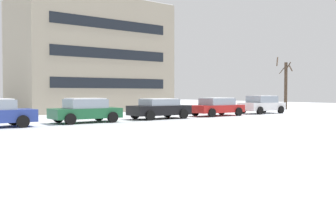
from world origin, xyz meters
The scene contains 6 objects.
parked_car_green centered at (9.16, 9.04, 0.74)m, with size 4.09×2.20×1.46m.
parked_car_black centered at (14.57, 8.99, 0.72)m, with size 4.24×2.20×1.39m.
parked_car_red centered at (19.98, 8.91, 0.72)m, with size 4.29×2.18×1.40m.
parked_car_white centered at (25.38, 8.96, 0.77)m, with size 4.15×2.16×1.54m.
tree_far_left centered at (33.53, 12.43, 2.75)m, with size 1.94×1.98×5.61m.
building_far_right centered at (16.00, 22.31, 5.26)m, with size 14.13×8.57×10.52m.
Camera 1 is at (-0.71, -11.88, 1.81)m, focal length 40.80 mm.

